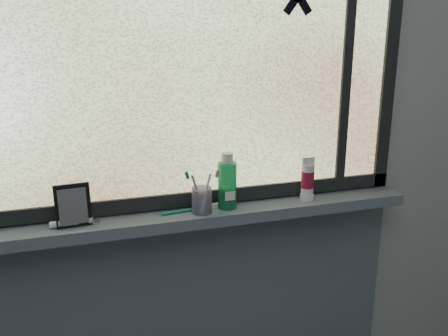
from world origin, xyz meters
TOP-DOWN VIEW (x-y plane):
  - wall_back at (0.00, 1.30)m, footprint 3.00×0.01m
  - windowsill at (0.00, 1.23)m, footprint 1.62×0.14m
  - window_pane at (0.00, 1.28)m, footprint 1.50×0.01m
  - frame_bottom at (0.00, 1.28)m, footprint 1.60×0.03m
  - frame_right at (0.78, 1.28)m, footprint 0.05×0.03m
  - frame_mullion at (0.60, 1.28)m, footprint 0.03×0.03m
  - vanity_mirror at (-0.36, 1.22)m, footprint 0.11×0.06m
  - toothpaste_tube at (-0.36, 1.22)m, footprint 0.19×0.04m
  - toothbrush_cup at (0.05, 1.21)m, footprint 0.08×0.08m
  - toothbrush_lying at (0.00, 1.23)m, footprint 0.22×0.05m
  - mouthwash_bottle at (0.14, 1.23)m, footprint 0.08×0.08m
  - cream_tube at (0.44, 1.22)m, footprint 0.05×0.05m

SIDE VIEW (x-z plane):
  - windowsill at x=0.00m, z-range 0.98..1.02m
  - toothbrush_lying at x=0.00m, z-range 1.02..1.03m
  - toothpaste_tube at x=-0.36m, z-range 1.02..1.05m
  - frame_bottom at x=0.00m, z-range 1.02..1.07m
  - toothbrush_cup at x=0.05m, z-range 1.02..1.11m
  - vanity_mirror at x=-0.36m, z-range 1.02..1.16m
  - cream_tube at x=0.44m, z-range 1.05..1.16m
  - mouthwash_bottle at x=0.14m, z-range 1.04..1.20m
  - wall_back at x=0.00m, z-range 0.00..2.50m
  - frame_right at x=0.78m, z-range 0.98..2.08m
  - window_pane at x=0.00m, z-range 1.03..2.03m
  - frame_mullion at x=0.60m, z-range 1.03..2.03m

